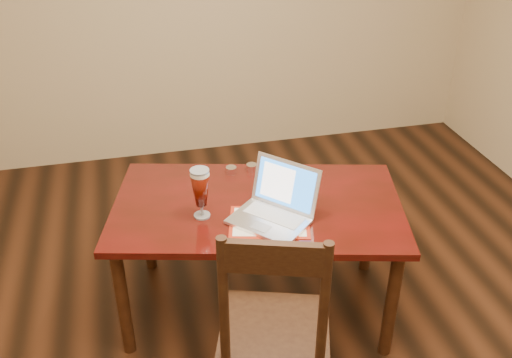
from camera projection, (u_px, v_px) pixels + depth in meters
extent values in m
cube|color=#490B09|center=(257.00, 207.00, 2.94)|extent=(1.64, 1.17, 0.04)
cylinder|color=#381C0E|center=(123.00, 302.00, 2.83)|extent=(0.06, 0.06, 0.66)
cylinder|color=#381C0E|center=(391.00, 304.00, 2.82)|extent=(0.06, 0.06, 0.66)
cylinder|color=#381C0E|center=(147.00, 223.00, 3.42)|extent=(0.06, 0.06, 0.66)
cylinder|color=#381C0E|center=(369.00, 224.00, 3.41)|extent=(0.06, 0.06, 0.66)
cube|color=#9F220E|center=(269.00, 222.00, 2.79)|extent=(0.44, 0.36, 0.00)
cube|color=silver|center=(269.00, 222.00, 2.79)|extent=(0.40, 0.32, 0.00)
cube|color=silver|center=(268.00, 221.00, 2.78)|extent=(0.43, 0.43, 0.02)
cube|color=silver|center=(274.00, 215.00, 2.81)|extent=(0.28, 0.29, 0.00)
cube|color=#B2B2B7|center=(261.00, 227.00, 2.72)|extent=(0.11, 0.11, 0.00)
cube|color=silver|center=(286.00, 185.00, 2.82)|extent=(0.30, 0.31, 0.24)
cube|color=blue|center=(285.00, 185.00, 2.82)|extent=(0.26, 0.27, 0.20)
cube|color=white|center=(278.00, 183.00, 2.84)|extent=(0.16, 0.16, 0.17)
cylinder|color=silver|center=(202.00, 215.00, 2.83)|extent=(0.08, 0.08, 0.01)
cylinder|color=silver|center=(202.00, 210.00, 2.82)|extent=(0.01, 0.01, 0.06)
cylinder|color=beige|center=(200.00, 173.00, 2.71)|extent=(0.09, 0.09, 0.02)
cylinder|color=silver|center=(199.00, 171.00, 2.70)|extent=(0.09, 0.09, 0.01)
cylinder|color=white|center=(231.00, 170.00, 3.19)|extent=(0.06, 0.06, 0.04)
cylinder|color=white|center=(252.00, 168.00, 3.22)|extent=(0.06, 0.06, 0.04)
cube|color=#321C0D|center=(275.00, 331.00, 2.46)|extent=(0.58, 0.57, 0.04)
cylinder|color=#321C0D|center=(237.00, 339.00, 2.75)|extent=(0.04, 0.04, 0.46)
cylinder|color=#321C0D|center=(315.00, 344.00, 2.73)|extent=(0.04, 0.04, 0.46)
cylinder|color=#321C0D|center=(224.00, 302.00, 2.16)|extent=(0.04, 0.04, 0.60)
cylinder|color=#321C0D|center=(324.00, 307.00, 2.13)|extent=(0.04, 0.04, 0.60)
cube|color=#321C0D|center=(274.00, 258.00, 2.03)|extent=(0.37, 0.15, 0.13)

